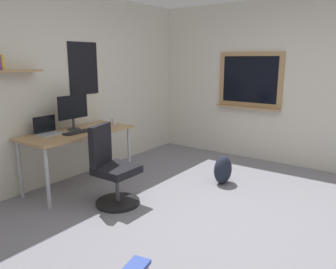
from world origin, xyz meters
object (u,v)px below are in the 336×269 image
object	(u,v)px
office_chair	(112,171)
keyboard	(77,132)
backpack	(223,170)
laptop	(48,130)
computer_mouse	(94,128)
desk	(78,137)
coffee_mug	(114,121)
monitor_primary	(73,110)

from	to	relation	value
office_chair	keyboard	distance (m)	0.78
backpack	laptop	bearing A→B (deg)	132.01
laptop	computer_mouse	bearing A→B (deg)	-24.15
desk	laptop	size ratio (longest dim) A/B	4.80
office_chair	backpack	world-z (taller)	office_chair
laptop	coffee_mug	world-z (taller)	laptop
computer_mouse	coffee_mug	distance (m)	0.44
monitor_primary	office_chair	bearing A→B (deg)	-102.32
monitor_primary	computer_mouse	bearing A→B (deg)	-49.04
laptop	backpack	size ratio (longest dim) A/B	0.79
desk	coffee_mug	world-z (taller)	coffee_mug
office_chair	laptop	distance (m)	1.03
desk	monitor_primary	xyz separation A→B (m)	(0.04, 0.11, 0.34)
coffee_mug	keyboard	bearing A→B (deg)	-176.02
office_chair	keyboard	xyz separation A→B (m)	(0.08, 0.69, 0.36)
laptop	backpack	world-z (taller)	laptop
computer_mouse	coffee_mug	bearing A→B (deg)	6.51
desk	coffee_mug	distance (m)	0.66
laptop	coffee_mug	size ratio (longest dim) A/B	3.37
monitor_primary	backpack	distance (m)	2.18
office_chair	coffee_mug	world-z (taller)	office_chair
keyboard	coffee_mug	world-z (taller)	coffee_mug
office_chair	monitor_primary	bearing A→B (deg)	77.68
laptop	keyboard	bearing A→B (deg)	-42.95
desk	computer_mouse	size ratio (longest dim) A/B	14.30
computer_mouse	office_chair	bearing A→B (deg)	-117.71
desk	office_chair	world-z (taller)	office_chair
keyboard	backpack	bearing A→B (deg)	-48.92
keyboard	coffee_mug	bearing A→B (deg)	3.98
office_chair	monitor_primary	distance (m)	1.09
laptop	computer_mouse	world-z (taller)	laptop
backpack	monitor_primary	bearing A→B (deg)	125.06
laptop	keyboard	size ratio (longest dim) A/B	0.84
computer_mouse	desk	bearing A→B (deg)	157.67
laptop	keyboard	xyz separation A→B (m)	(0.26, -0.24, -0.04)
monitor_primary	backpack	size ratio (longest dim) A/B	1.18
office_chair	coffee_mug	distance (m)	1.16
monitor_primary	keyboard	world-z (taller)	monitor_primary
computer_mouse	backpack	xyz separation A→B (m)	(0.99, -1.46, -0.58)
desk	computer_mouse	distance (m)	0.24
keyboard	office_chair	bearing A→B (deg)	-96.71
monitor_primary	keyboard	size ratio (longest dim) A/B	1.25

